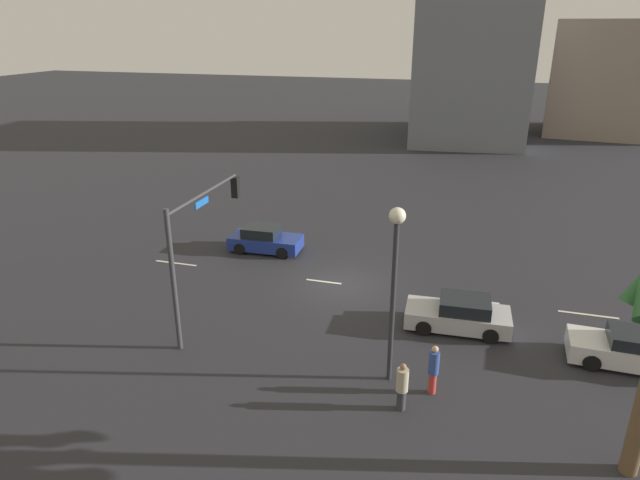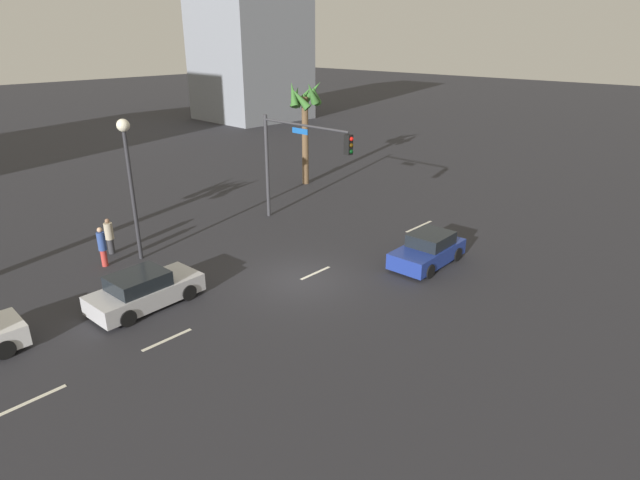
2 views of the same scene
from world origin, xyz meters
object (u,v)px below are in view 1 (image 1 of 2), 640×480
object	(u,v)px
car_1	(459,314)
building_2	(468,63)
car_2	(265,240)
traffic_signal	(199,234)
building_1	(605,78)
streetlamp	(395,264)
pedestrian_1	(402,386)
car_0	(630,350)
pedestrian_0	(433,368)

from	to	relation	value
car_1	building_2	bearing A→B (deg)	-87.42
car_1	car_2	bearing A→B (deg)	-27.87
traffic_signal	building_1	world-z (taller)	building_1
streetlamp	pedestrian_1	distance (m)	3.98
traffic_signal	pedestrian_1	size ratio (longest dim) A/B	3.58
car_0	building_2	size ratio (longest dim) A/B	0.25
streetlamp	building_2	size ratio (longest dim) A/B	0.38
traffic_signal	pedestrian_1	world-z (taller)	traffic_signal
car_0	pedestrian_1	xyz separation A→B (m)	(7.82, 4.95, 0.28)
car_2	traffic_signal	bearing A→B (deg)	93.44
pedestrian_0	pedestrian_1	xyz separation A→B (m)	(0.90, 1.18, -0.07)
car_2	pedestrian_1	world-z (taller)	pedestrian_1
car_1	car_2	xyz separation A→B (m)	(10.96, -5.79, 0.01)
car_2	building_1	world-z (taller)	building_1
streetlamp	building_1	world-z (taller)	building_1
traffic_signal	building_2	size ratio (longest dim) A/B	0.37
streetlamp	pedestrian_0	distance (m)	3.88
car_1	traffic_signal	size ratio (longest dim) A/B	0.69
car_1	pedestrian_1	bearing A→B (deg)	75.44
car_0	traffic_signal	world-z (taller)	traffic_signal
pedestrian_0	pedestrian_1	world-z (taller)	pedestrian_0
car_1	pedestrian_0	distance (m)	4.80
traffic_signal	car_1	bearing A→B (deg)	-167.19
pedestrian_0	car_1	bearing A→B (deg)	-97.64
car_2	building_1	size ratio (longest dim) A/B	0.32
car_1	pedestrian_1	xyz separation A→B (m)	(1.54, 5.93, 0.27)
building_1	pedestrian_1	bearing A→B (deg)	80.92
car_2	pedestrian_1	bearing A→B (deg)	128.79
traffic_signal	car_2	bearing A→B (deg)	-86.56
car_2	building_2	size ratio (longest dim) A/B	0.24
car_1	car_0	bearing A→B (deg)	171.18
car_0	building_1	world-z (taller)	building_1
traffic_signal	streetlamp	bearing A→B (deg)	166.59
car_1	pedestrian_1	world-z (taller)	pedestrian_1
car_0	building_1	xyz separation A→B (m)	(-6.85, -51.57, 5.61)
car_1	traffic_signal	bearing A→B (deg)	12.81
car_1	streetlamp	world-z (taller)	streetlamp
pedestrian_1	building_2	world-z (taller)	building_2
car_2	car_1	bearing A→B (deg)	152.13
pedestrian_1	building_2	size ratio (longest dim) A/B	0.10
car_1	building_1	bearing A→B (deg)	-104.55
car_0	building_1	bearing A→B (deg)	-97.57
car_2	pedestrian_0	distance (m)	14.76
car_1	pedestrian_0	xyz separation A→B (m)	(0.64, 4.75, 0.34)
car_1	building_2	world-z (taller)	building_2
pedestrian_1	building_2	xyz separation A→B (m)	(0.44, -49.90, 7.11)
traffic_signal	building_2	xyz separation A→B (m)	(-8.48, -46.35, 4.01)
streetlamp	building_1	size ratio (longest dim) A/B	0.52
pedestrian_0	traffic_signal	bearing A→B (deg)	-13.54
car_1	pedestrian_1	size ratio (longest dim) A/B	2.46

